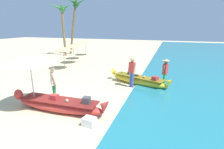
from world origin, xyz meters
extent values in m
plane|color=beige|center=(0.00, 0.00, 0.00)|extent=(80.00, 80.00, 0.00)
ellipsoid|color=red|center=(0.25, -0.37, 0.25)|extent=(4.18, 0.88, 0.51)
cone|color=red|center=(-1.79, -0.40, 0.56)|extent=(0.44, 0.50, 0.56)
cone|color=red|center=(2.28, -0.34, 0.56)|extent=(0.44, 0.50, 0.56)
cube|color=maroon|center=(0.25, -0.37, 0.51)|extent=(3.51, 0.89, 0.04)
cube|color=#424247|center=(1.54, -0.31, 0.66)|extent=(0.32, 0.31, 0.29)
sphere|color=tan|center=(0.70, -0.45, 0.58)|extent=(0.14, 0.14, 0.14)
cube|color=#B73333|center=(0.03, -0.36, 0.63)|extent=(0.35, 0.29, 0.24)
ellipsoid|color=yellow|center=(2.89, 4.32, 0.26)|extent=(3.93, 2.07, 0.51)
cone|color=yellow|center=(1.11, 4.99, 0.56)|extent=(0.55, 0.57, 0.52)
cone|color=yellow|center=(4.68, 3.65, 0.56)|extent=(0.55, 0.57, 0.52)
cube|color=olive|center=(2.89, 4.32, 0.51)|extent=(3.34, 1.86, 0.04)
cube|color=#B73333|center=(3.95, 3.81, 0.64)|extent=(0.42, 0.42, 0.26)
sphere|color=tan|center=(3.27, 4.10, 0.60)|extent=(0.17, 0.17, 0.17)
cylinder|color=#2D2D33|center=(2.74, 4.40, 0.56)|extent=(0.27, 0.27, 0.10)
cylinder|color=#2D2D33|center=(2.17, 4.62, 0.63)|extent=(0.15, 0.15, 0.23)
sphere|color=tan|center=(1.71, 4.84, 0.59)|extent=(0.14, 0.14, 0.14)
cylinder|color=#3D5BA8|center=(2.64, 3.69, 0.46)|extent=(0.14, 0.14, 0.91)
cylinder|color=#3D5BA8|center=(2.52, 3.76, 0.46)|extent=(0.14, 0.14, 0.91)
cube|color=#DB3D38|center=(2.58, 3.72, 1.23)|extent=(0.42, 0.37, 0.63)
cylinder|color=beige|center=(2.77, 3.59, 1.18)|extent=(0.18, 0.22, 0.57)
cylinder|color=beige|center=(2.37, 3.82, 1.18)|extent=(0.18, 0.22, 0.57)
sphere|color=beige|center=(2.58, 3.72, 1.66)|extent=(0.22, 0.22, 0.22)
cylinder|color=tan|center=(2.58, 3.72, 1.74)|extent=(0.44, 0.44, 0.02)
cone|color=tan|center=(2.58, 3.72, 1.81)|extent=(0.26, 0.26, 0.12)
cylinder|color=green|center=(-0.57, 0.43, 0.45)|extent=(0.14, 0.14, 0.90)
cylinder|color=green|center=(-0.47, 0.33, 0.45)|extent=(0.14, 0.14, 0.90)
cube|color=silver|center=(-0.52, 0.38, 1.20)|extent=(0.41, 0.41, 0.61)
cylinder|color=beige|center=(-0.67, 0.55, 1.15)|extent=(0.20, 0.21, 0.56)
cylinder|color=beige|center=(-0.34, 0.24, 1.15)|extent=(0.20, 0.21, 0.56)
sphere|color=beige|center=(-0.52, 0.38, 1.63)|extent=(0.22, 0.22, 0.22)
cylinder|color=green|center=(4.44, 4.40, 0.41)|extent=(0.14, 0.14, 0.82)
cylinder|color=green|center=(4.49, 4.53, 0.41)|extent=(0.14, 0.14, 0.82)
cube|color=#DB3D38|center=(4.46, 4.47, 1.11)|extent=(0.34, 0.42, 0.59)
cylinder|color=brown|center=(4.36, 4.26, 1.06)|extent=(0.22, 0.16, 0.54)
cylinder|color=brown|center=(4.53, 4.69, 1.06)|extent=(0.22, 0.16, 0.54)
sphere|color=brown|center=(4.46, 4.47, 1.53)|extent=(0.22, 0.22, 0.22)
cylinder|color=tan|center=(4.46, 4.47, 1.61)|extent=(0.44, 0.44, 0.02)
cone|color=tan|center=(4.46, 4.47, 1.68)|extent=(0.26, 0.26, 0.12)
cylinder|color=#B7B7BC|center=(-1.04, -0.41, 1.17)|extent=(0.05, 0.05, 2.35)
cone|color=silver|center=(-1.04, -0.41, 2.21)|extent=(2.23, 2.23, 0.32)
cylinder|color=#333338|center=(-1.04, -0.41, 0.03)|extent=(0.36, 0.36, 0.06)
cylinder|color=#8E6B47|center=(-3.88, 6.46, 0.95)|extent=(0.04, 0.04, 1.90)
cone|color=tan|center=(-3.88, 6.46, 1.75)|extent=(1.60, 1.60, 0.32)
cylinder|color=#8E6B47|center=(-4.35, 8.89, 0.95)|extent=(0.04, 0.04, 1.90)
cone|color=tan|center=(-4.35, 8.89, 1.75)|extent=(1.60, 1.60, 0.32)
cylinder|color=#8E6B47|center=(-5.09, 11.04, 0.95)|extent=(0.04, 0.04, 1.90)
cone|color=tan|center=(-5.09, 11.04, 1.75)|extent=(1.60, 1.60, 0.32)
cylinder|color=#8E6B47|center=(-5.42, 13.70, 0.95)|extent=(0.04, 0.04, 1.90)
cone|color=tan|center=(-5.42, 13.70, 1.75)|extent=(1.60, 1.60, 0.32)
cylinder|color=brown|center=(-7.87, 12.83, 2.93)|extent=(0.38, 0.28, 5.87)
cone|color=#337F3D|center=(-7.50, 12.88, 5.72)|extent=(1.63, 0.56, 0.85)
cone|color=#337F3D|center=(-7.68, 13.14, 5.66)|extent=(1.17, 1.35, 0.99)
cone|color=#337F3D|center=(-8.11, 13.21, 5.64)|extent=(1.00, 1.52, 1.04)
cone|color=#337F3D|center=(-8.42, 12.78, 5.69)|extent=(1.86, 0.53, 0.94)
cone|color=#337F3D|center=(-8.25, 12.42, 5.70)|extent=(1.47, 1.71, 0.92)
cone|color=#337F3D|center=(-7.65, 12.40, 5.68)|extent=(1.29, 1.76, 0.97)
cylinder|color=brown|center=(-7.25, 14.04, 3.27)|extent=(1.46, 0.28, 6.60)
cone|color=#23602D|center=(-6.16, 14.06, 6.31)|extent=(1.82, 0.43, 1.12)
cone|color=#23602D|center=(-6.49, 14.42, 6.28)|extent=(0.93, 1.51, 1.12)
cone|color=#23602D|center=(-6.86, 14.39, 6.45)|extent=(1.04, 1.51, 0.71)
cone|color=#23602D|center=(-7.06, 14.08, 6.35)|extent=(1.49, 0.53, 0.98)
cone|color=#23602D|center=(-6.94, 13.66, 6.44)|extent=(1.31, 1.63, 0.75)
cone|color=#23602D|center=(-6.42, 13.61, 6.29)|extent=(1.18, 1.70, 1.14)
cube|color=silver|center=(2.00, -1.04, 0.16)|extent=(0.51, 0.44, 0.32)
camera|label=1|loc=(4.66, -6.40, 3.63)|focal=28.48mm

